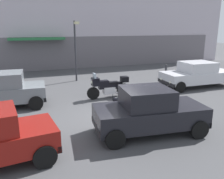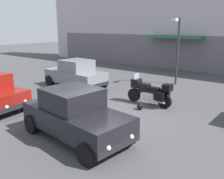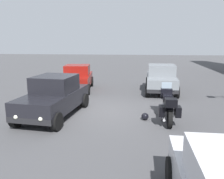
% 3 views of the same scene
% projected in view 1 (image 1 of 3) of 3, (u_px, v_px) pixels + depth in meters
% --- Properties ---
extents(ground_plane, '(80.00, 80.00, 0.00)m').
position_uv_depth(ground_plane, '(113.00, 119.00, 9.62)').
color(ground_plane, '#424244').
extents(building_facade_rear, '(33.92, 3.40, 10.86)m').
position_uv_depth(building_facade_rear, '(59.00, 6.00, 20.57)').
color(building_facade_rear, '#B2A8B2').
rests_on(building_facade_rear, ground).
extents(motorcycle, '(2.26, 0.77, 1.36)m').
position_uv_depth(motorcycle, '(109.00, 86.00, 12.29)').
color(motorcycle, black).
rests_on(motorcycle, ground).
extents(helmet, '(0.28, 0.28, 0.28)m').
position_uv_depth(helmet, '(115.00, 100.00, 11.66)').
color(helmet, black).
rests_on(helmet, ground).
extents(car_hatchback_near, '(3.94, 1.95, 1.64)m').
position_uv_depth(car_hatchback_near, '(3.00, 91.00, 10.77)').
color(car_hatchback_near, slate).
rests_on(car_hatchback_near, ground).
extents(car_sedan_far, '(4.61, 1.99, 1.56)m').
position_uv_depth(car_sedan_far, '(197.00, 74.00, 14.58)').
color(car_sedan_far, silver).
rests_on(car_sedan_far, ground).
extents(car_wagon_end, '(4.00, 2.16, 1.64)m').
position_uv_depth(car_wagon_end, '(149.00, 111.00, 8.12)').
color(car_wagon_end, black).
rests_on(car_wagon_end, ground).
extents(streetlamp_curbside, '(0.28, 0.94, 4.02)m').
position_uv_depth(streetlamp_curbside, '(76.00, 44.00, 15.60)').
color(streetlamp_curbside, '#2D2D33').
rests_on(streetlamp_curbside, ground).
extents(bollard_curbside, '(0.16, 0.16, 0.95)m').
position_uv_depth(bollard_curbside, '(166.00, 70.00, 17.50)').
color(bollard_curbside, '#333338').
rests_on(bollard_curbside, ground).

